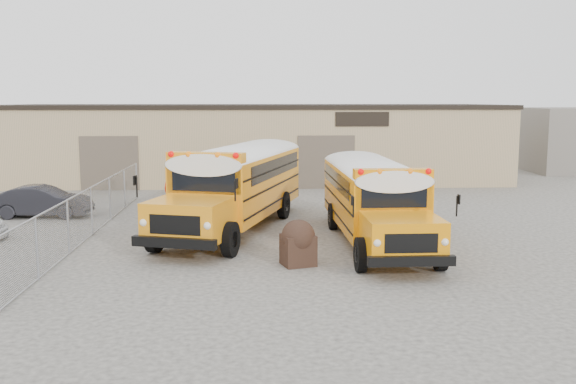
{
  "coord_description": "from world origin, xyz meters",
  "views": [
    {
      "loc": [
        0.08,
        -20.64,
        4.98
      ],
      "look_at": [
        1.25,
        2.74,
        1.6
      ],
      "focal_mm": 40.0,
      "sensor_mm": 36.0,
      "label": 1
    }
  ],
  "objects_px": {
    "school_bus_right": "(348,174)",
    "car_dark": "(42,201)",
    "tarp_bundle": "(298,242)",
    "school_bus_left": "(280,163)"
  },
  "relations": [
    {
      "from": "school_bus_right",
      "to": "car_dark",
      "type": "relative_size",
      "value": 2.45
    },
    {
      "from": "school_bus_left",
      "to": "car_dark",
      "type": "distance_m",
      "value": 11.06
    },
    {
      "from": "school_bus_right",
      "to": "tarp_bundle",
      "type": "distance_m",
      "value": 9.81
    },
    {
      "from": "school_bus_left",
      "to": "school_bus_right",
      "type": "height_order",
      "value": "school_bus_left"
    },
    {
      "from": "school_bus_left",
      "to": "car_dark",
      "type": "height_order",
      "value": "school_bus_left"
    },
    {
      "from": "tarp_bundle",
      "to": "car_dark",
      "type": "xyz_separation_m",
      "value": [
        -10.39,
        8.58,
        -0.04
      ]
    },
    {
      "from": "school_bus_left",
      "to": "school_bus_right",
      "type": "relative_size",
      "value": 1.14
    },
    {
      "from": "school_bus_left",
      "to": "tarp_bundle",
      "type": "xyz_separation_m",
      "value": [
        0.08,
        -12.4,
        -1.17
      ]
    },
    {
      "from": "school_bus_right",
      "to": "tarp_bundle",
      "type": "height_order",
      "value": "school_bus_right"
    },
    {
      "from": "school_bus_left",
      "to": "car_dark",
      "type": "relative_size",
      "value": 2.8
    }
  ]
}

